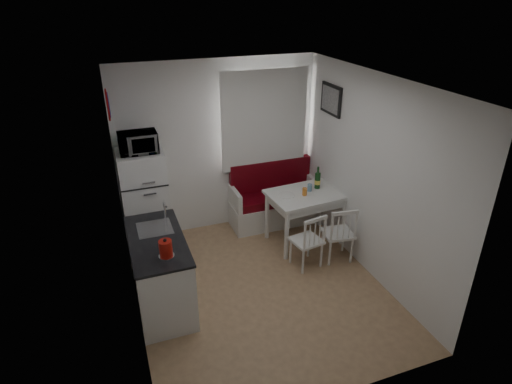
# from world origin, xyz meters

# --- Properties ---
(floor) EXTENTS (3.00, 3.50, 0.02)m
(floor) POSITION_xyz_m (0.00, 0.00, 0.00)
(floor) COLOR #997451
(floor) RESTS_ON ground
(ceiling) EXTENTS (3.00, 3.50, 0.02)m
(ceiling) POSITION_xyz_m (0.00, 0.00, 2.60)
(ceiling) COLOR white
(ceiling) RESTS_ON wall_back
(wall_back) EXTENTS (3.00, 0.02, 2.60)m
(wall_back) POSITION_xyz_m (0.00, 1.75, 1.30)
(wall_back) COLOR white
(wall_back) RESTS_ON floor
(wall_front) EXTENTS (3.00, 0.02, 2.60)m
(wall_front) POSITION_xyz_m (0.00, -1.75, 1.30)
(wall_front) COLOR white
(wall_front) RESTS_ON floor
(wall_left) EXTENTS (0.02, 3.50, 2.60)m
(wall_left) POSITION_xyz_m (-1.50, 0.00, 1.30)
(wall_left) COLOR white
(wall_left) RESTS_ON floor
(wall_right) EXTENTS (0.02, 3.50, 2.60)m
(wall_right) POSITION_xyz_m (1.50, 0.00, 1.30)
(wall_right) COLOR white
(wall_right) RESTS_ON floor
(window) EXTENTS (1.22, 0.06, 1.47)m
(window) POSITION_xyz_m (0.70, 1.72, 1.62)
(window) COLOR white
(window) RESTS_ON wall_back
(curtain) EXTENTS (1.35, 0.02, 1.50)m
(curtain) POSITION_xyz_m (0.70, 1.65, 1.68)
(curtain) COLOR white
(curtain) RESTS_ON wall_back
(kitchen_counter) EXTENTS (0.62, 1.32, 1.16)m
(kitchen_counter) POSITION_xyz_m (-1.20, 0.16, 0.46)
(kitchen_counter) COLOR white
(kitchen_counter) RESTS_ON floor
(wall_sign) EXTENTS (0.03, 0.40, 0.40)m
(wall_sign) POSITION_xyz_m (-1.47, 1.45, 2.15)
(wall_sign) COLOR navy
(wall_sign) RESTS_ON wall_left
(picture_frame) EXTENTS (0.04, 0.52, 0.42)m
(picture_frame) POSITION_xyz_m (1.48, 1.10, 2.05)
(picture_frame) COLOR black
(picture_frame) RESTS_ON wall_right
(bench) EXTENTS (1.41, 0.54, 1.01)m
(bench) POSITION_xyz_m (0.82, 1.51, 0.33)
(bench) COLOR white
(bench) RESTS_ON floor
(dining_table) EXTENTS (1.12, 0.82, 0.80)m
(dining_table) POSITION_xyz_m (1.02, 0.82, 0.71)
(dining_table) COLOR white
(dining_table) RESTS_ON floor
(chair_left) EXTENTS (0.44, 0.42, 0.43)m
(chair_left) POSITION_xyz_m (0.77, 0.16, 0.50)
(chair_left) COLOR white
(chair_left) RESTS_ON floor
(chair_right) EXTENTS (0.44, 0.43, 0.45)m
(chair_right) POSITION_xyz_m (1.25, 0.16, 0.52)
(chair_right) COLOR white
(chair_right) RESTS_ON floor
(fridge) EXTENTS (0.61, 0.61, 1.52)m
(fridge) POSITION_xyz_m (-1.18, 1.40, 0.76)
(fridge) COLOR white
(fridge) RESTS_ON floor
(microwave) EXTENTS (0.49, 0.33, 0.27)m
(microwave) POSITION_xyz_m (-1.18, 1.35, 1.65)
(microwave) COLOR white
(microwave) RESTS_ON fridge
(kettle) EXTENTS (0.17, 0.17, 0.22)m
(kettle) POSITION_xyz_m (-1.15, -0.26, 1.01)
(kettle) COLOR #A5160D
(kettle) RESTS_ON kitchen_counter
(wine_bottle) EXTENTS (0.08, 0.08, 0.33)m
(wine_bottle) POSITION_xyz_m (1.25, 0.92, 0.96)
(wine_bottle) COLOR #144017
(wine_bottle) RESTS_ON dining_table
(drinking_glass_orange) EXTENTS (0.07, 0.07, 0.11)m
(drinking_glass_orange) POSITION_xyz_m (0.97, 0.77, 0.85)
(drinking_glass_orange) COLOR orange
(drinking_glass_orange) RESTS_ON dining_table
(drinking_glass_blue) EXTENTS (0.06, 0.06, 0.11)m
(drinking_glass_blue) POSITION_xyz_m (1.10, 0.87, 0.85)
(drinking_glass_blue) COLOR #6C9BB9
(drinking_glass_blue) RESTS_ON dining_table
(plate) EXTENTS (0.23, 0.23, 0.02)m
(plate) POSITION_xyz_m (0.72, 0.84, 0.81)
(plate) COLOR white
(plate) RESTS_ON dining_table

